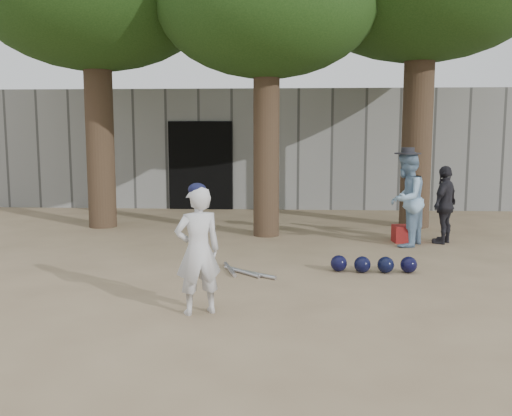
# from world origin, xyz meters

# --- Properties ---
(ground) EXTENTS (70.00, 70.00, 0.00)m
(ground) POSITION_xyz_m (0.00, 0.00, 0.00)
(ground) COLOR #937C5E
(ground) RESTS_ON ground
(boy_player) EXTENTS (0.59, 0.51, 1.37)m
(boy_player) POSITION_xyz_m (0.07, -0.49, 0.69)
(boy_player) COLOR silver
(boy_player) RESTS_ON ground
(spectator_blue) EXTENTS (0.91, 0.98, 1.61)m
(spectator_blue) POSITION_xyz_m (3.01, 3.34, 0.81)
(spectator_blue) COLOR #7CA0C1
(spectator_blue) RESTS_ON ground
(spectator_dark) EXTENTS (0.74, 0.84, 1.36)m
(spectator_dark) POSITION_xyz_m (3.74, 3.63, 0.68)
(spectator_dark) COLOR #222127
(spectator_dark) RESTS_ON ground
(red_bag) EXTENTS (0.45, 0.36, 0.30)m
(red_bag) POSITION_xyz_m (3.09, 3.68, 0.15)
(red_bag) COLOR #9D2615
(red_bag) RESTS_ON ground
(back_building) EXTENTS (16.00, 5.24, 3.00)m
(back_building) POSITION_xyz_m (-0.00, 10.33, 1.50)
(back_building) COLOR gray
(back_building) RESTS_ON ground
(helmet_row) EXTENTS (1.19, 0.28, 0.23)m
(helmet_row) POSITION_xyz_m (2.21, 1.43, 0.12)
(helmet_row) COLOR black
(helmet_row) RESTS_ON ground
(bat_pile) EXTENTS (0.80, 0.82, 0.06)m
(bat_pile) POSITION_xyz_m (0.39, 1.26, 0.03)
(bat_pile) COLOR #B4B4BC
(bat_pile) RESTS_ON ground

